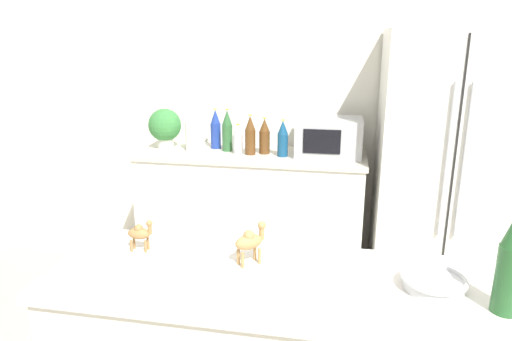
# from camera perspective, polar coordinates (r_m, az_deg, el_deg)

# --- Properties ---
(wall_back) EXTENTS (8.00, 0.06, 2.55)m
(wall_back) POSITION_cam_1_polar(r_m,az_deg,el_deg) (3.71, 8.78, 8.85)
(wall_back) COLOR silver
(wall_back) RESTS_ON ground_plane
(back_counter) EXTENTS (1.75, 0.63, 0.89)m
(back_counter) POSITION_cam_1_polar(r_m,az_deg,el_deg) (3.65, -0.62, -4.49)
(back_counter) COLOR white
(back_counter) RESTS_ON ground_plane
(refrigerator) EXTENTS (0.88, 0.71, 1.80)m
(refrigerator) POSITION_cam_1_polar(r_m,az_deg,el_deg) (3.46, 22.24, 1.03)
(refrigerator) COLOR white
(refrigerator) RESTS_ON ground_plane
(potted_plant) EXTENTS (0.26, 0.26, 0.31)m
(potted_plant) POSITION_cam_1_polar(r_m,az_deg,el_deg) (3.70, -11.33, 5.44)
(potted_plant) COLOR silver
(potted_plant) RESTS_ON back_counter
(paper_towel_roll) EXTENTS (0.12, 0.12, 0.22)m
(paper_towel_roll) POSITION_cam_1_polar(r_m,az_deg,el_deg) (3.59, -7.87, 4.27)
(paper_towel_roll) COLOR white
(paper_towel_roll) RESTS_ON back_counter
(microwave) EXTENTS (0.48, 0.37, 0.28)m
(microwave) POSITION_cam_1_polar(r_m,az_deg,el_deg) (3.44, 9.09, 4.19)
(microwave) COLOR #B2B5BA
(microwave) RESTS_ON back_counter
(back_bottle_0) EXTENTS (0.08, 0.08, 0.30)m
(back_bottle_0) POSITION_cam_1_polar(r_m,az_deg,el_deg) (3.42, -0.73, 4.40)
(back_bottle_0) COLOR brown
(back_bottle_0) RESTS_ON back_counter
(back_bottle_1) EXTENTS (0.08, 0.08, 0.23)m
(back_bottle_1) POSITION_cam_1_polar(r_m,az_deg,el_deg) (3.46, -2.27, 3.89)
(back_bottle_1) COLOR #B2B7BC
(back_bottle_1) RESTS_ON back_counter
(back_bottle_2) EXTENTS (0.08, 0.08, 0.28)m
(back_bottle_2) POSITION_cam_1_polar(r_m,az_deg,el_deg) (3.45, 1.07, 4.28)
(back_bottle_2) COLOR brown
(back_bottle_2) RESTS_ON back_counter
(back_bottle_3) EXTENTS (0.08, 0.08, 0.33)m
(back_bottle_3) POSITION_cam_1_polar(r_m,az_deg,el_deg) (3.54, -3.61, 4.96)
(back_bottle_3) COLOR #2D6033
(back_bottle_3) RESTS_ON back_counter
(back_bottle_4) EXTENTS (0.08, 0.08, 0.28)m
(back_bottle_4) POSITION_cam_1_polar(r_m,az_deg,el_deg) (3.37, 3.36, 3.97)
(back_bottle_4) COLOR navy
(back_bottle_4) RESTS_ON back_counter
(back_bottle_5) EXTENTS (0.08, 0.08, 0.32)m
(back_bottle_5) POSITION_cam_1_polar(r_m,az_deg,el_deg) (3.64, -5.07, 5.14)
(back_bottle_5) COLOR navy
(back_bottle_5) RESTS_ON back_counter
(wine_bottle) EXTENTS (0.08, 0.08, 0.34)m
(wine_bottle) POSITION_cam_1_polar(r_m,az_deg,el_deg) (1.52, 29.32, -9.98)
(wine_bottle) COLOR #235628
(wine_bottle) RESTS_ON bar_counter
(fruit_bowl) EXTENTS (0.21, 0.21, 0.04)m
(fruit_bowl) POSITION_cam_1_polar(r_m,az_deg,el_deg) (1.62, 21.29, -12.85)
(fruit_bowl) COLOR #B7BABF
(fruit_bowl) RESTS_ON bar_counter
(camel_figurine) EXTENTS (0.10, 0.05, 0.13)m
(camel_figurine) POSITION_cam_1_polar(r_m,az_deg,el_deg) (1.80, -14.29, -7.55)
(camel_figurine) COLOR olive
(camel_figurine) RESTS_ON bar_counter
(camel_figurine_second) EXTENTS (0.12, 0.11, 0.15)m
(camel_figurine_second) POSITION_cam_1_polar(r_m,az_deg,el_deg) (1.64, -0.74, -8.77)
(camel_figurine_second) COLOR #A87F4C
(camel_figurine_second) RESTS_ON bar_counter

